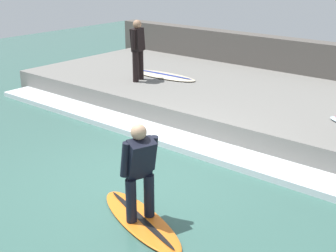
# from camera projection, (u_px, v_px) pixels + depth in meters

# --- Properties ---
(ground_plane) EXTENTS (28.00, 28.00, 0.00)m
(ground_plane) POSITION_uv_depth(u_px,v_px,m) (139.00, 178.00, 7.70)
(ground_plane) COLOR #386056
(concrete_ledge) EXTENTS (4.40, 12.47, 0.50)m
(concrete_ledge) POSITION_uv_depth(u_px,v_px,m) (264.00, 105.00, 10.61)
(concrete_ledge) COLOR slate
(concrete_ledge) RESTS_ON ground_plane
(back_wall) EXTENTS (0.50, 13.09, 1.37)m
(back_wall) POSITION_uv_depth(u_px,v_px,m) (311.00, 67.00, 12.23)
(back_wall) COLOR #544F49
(back_wall) RESTS_ON ground_plane
(wave_foam_crest) EXTENTS (0.73, 11.84, 0.12)m
(wave_foam_crest) POSITION_uv_depth(u_px,v_px,m) (196.00, 146.00, 8.82)
(wave_foam_crest) COLOR silver
(wave_foam_crest) RESTS_ON ground_plane
(surfboard_riding) EXTENTS (1.12, 1.97, 0.07)m
(surfboard_riding) POSITION_uv_depth(u_px,v_px,m) (141.00, 220.00, 6.42)
(surfboard_riding) COLOR orange
(surfboard_riding) RESTS_ON ground_plane
(surfer_riding) EXTENTS (0.49, 0.46, 1.37)m
(surfer_riding) POSITION_uv_depth(u_px,v_px,m) (139.00, 168.00, 6.14)
(surfer_riding) COLOR black
(surfer_riding) RESTS_ON surfboard_riding
(surfer_waiting_far) EXTENTS (0.50, 0.33, 1.49)m
(surfer_waiting_far) POSITION_uv_depth(u_px,v_px,m) (138.00, 47.00, 11.40)
(surfer_waiting_far) COLOR black
(surfer_waiting_far) RESTS_ON concrete_ledge
(surfboard_waiting_far) EXTENTS (0.67, 1.98, 0.07)m
(surfboard_waiting_far) POSITION_uv_depth(u_px,v_px,m) (163.00, 75.00, 12.06)
(surfboard_waiting_far) COLOR beige
(surfboard_waiting_far) RESTS_ON concrete_ledge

